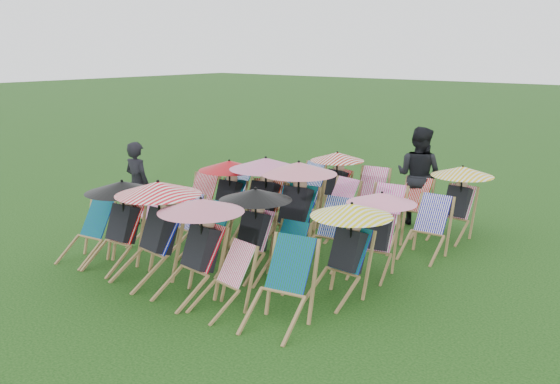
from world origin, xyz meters
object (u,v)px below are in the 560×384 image
Objects in this scene: deckchair_29 at (456,201)px; person_left at (138,184)px; deckchair_5 at (279,286)px; deckchair_0 at (86,233)px; person_rear at (419,176)px.

person_left reaches higher than deckchair_29.
deckchair_29 is at bearing 78.27° from deckchair_5.
deckchair_0 is 0.87× the size of deckchair_5.
person_rear is at bearing 88.89° from deckchair_5.
person_left is (-4.83, -3.00, 0.13)m from deckchair_29.
deckchair_0 is at bearing 59.25° from person_rear.
deckchair_29 is at bearing 154.78° from person_rear.
deckchair_5 is at bearing -90.49° from deckchair_29.
deckchair_5 is 0.65× the size of person_left.
deckchair_0 is at bearing 116.89° from person_left.
deckchair_5 is 0.56× the size of person_rear.
person_rear is at bearing -138.85° from person_left.
deckchair_0 is 0.49× the size of person_rear.
deckchair_29 is (3.95, 4.72, 0.22)m from deckchair_0.
person_left is (-4.69, 1.65, 0.29)m from deckchair_5.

